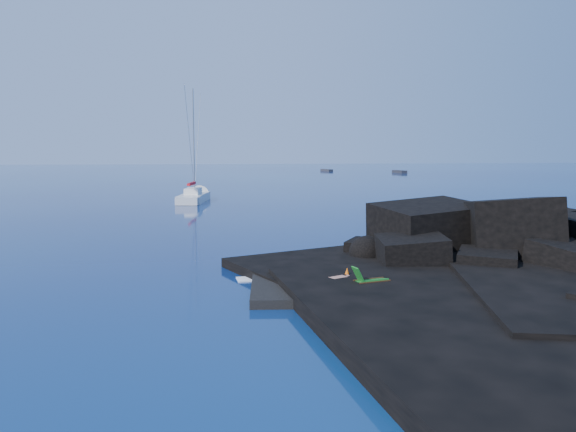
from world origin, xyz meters
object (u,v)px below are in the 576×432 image
(deck_chair, at_px, (372,276))
(marker_cone, at_px, (347,274))
(distant_boat_a, at_px, (327,171))
(sunbather, at_px, (338,279))
(distant_boat_b, at_px, (399,173))
(sailboat, at_px, (194,202))

(deck_chair, relative_size, marker_cone, 2.58)
(marker_cone, bearing_deg, distant_boat_a, 78.47)
(distant_boat_a, bearing_deg, sunbather, -123.06)
(distant_boat_b, bearing_deg, sunbather, -120.17)
(sunbather, relative_size, distant_boat_a, 0.39)
(sailboat, height_order, deck_chair, sailboat)
(deck_chair, bearing_deg, distant_boat_a, 65.14)
(sailboat, xyz_separation_m, distant_boat_a, (32.51, 82.34, 0.00))
(sailboat, relative_size, distant_boat_b, 2.54)
(deck_chair, distance_m, distant_boat_a, 126.91)
(sailboat, height_order, distant_boat_b, sailboat)
(marker_cone, xyz_separation_m, distant_boat_a, (25.12, 123.20, -0.63))
(distant_boat_a, xyz_separation_m, distant_boat_b, (15.55, -12.83, 0.00))
(sunbather, height_order, marker_cone, marker_cone)
(deck_chair, xyz_separation_m, distant_boat_b, (39.98, 111.69, -0.84))
(marker_cone, relative_size, distant_boat_a, 0.13)
(sunbather, bearing_deg, marker_cone, 17.69)
(deck_chair, distance_m, marker_cone, 1.51)
(marker_cone, relative_size, distant_boat_b, 0.11)
(sailboat, relative_size, distant_boat_a, 3.03)
(deck_chair, bearing_deg, distant_boat_b, 56.55)
(sunbather, xyz_separation_m, distant_boat_b, (41.15, 110.84, -0.53))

